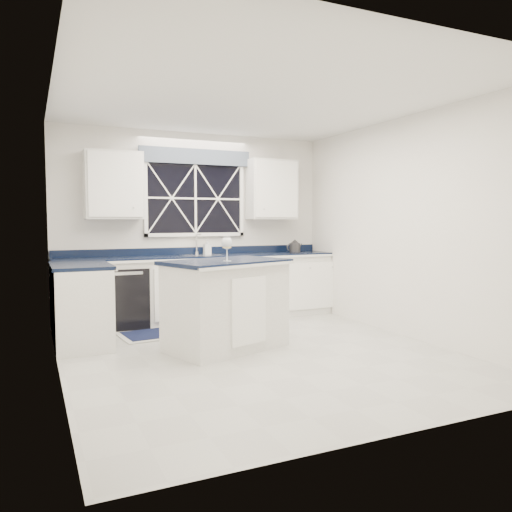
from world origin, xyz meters
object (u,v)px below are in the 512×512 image
dishwasher (123,297)px  wine_glass (227,244)px  faucet (197,243)px  island (226,304)px  soap_bottle (207,247)px  kettle (295,246)px

dishwasher → wine_glass: size_ratio=3.03×
faucet → island: bearing=-97.7°
dishwasher → island: (0.86, -1.60, 0.09)m
dishwasher → soap_bottle: 1.42m
dishwasher → faucet: bearing=10.0°
faucet → kettle: 1.54m
wine_glass → soap_bottle: size_ratio=1.25×
dishwasher → soap_bottle: size_ratio=3.79×
kettle → soap_bottle: soap_bottle is taller
dishwasher → wine_glass: 2.08m
kettle → soap_bottle: size_ratio=1.30×
island → kettle: (1.77, 1.64, 0.53)m
faucet → soap_bottle: faucet is taller
faucet → dishwasher: bearing=-170.0°
island → soap_bottle: soap_bottle is taller
dishwasher → kettle: bearing=0.8°
faucet → wine_glass: bearing=-98.4°
island → kettle: bearing=24.1°
dishwasher → wine_glass: (0.81, -1.75, 0.77)m
island → soap_bottle: bearing=59.0°
faucet → soap_bottle: 0.16m
wine_glass → soap_bottle: (0.44, 1.94, -0.13)m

